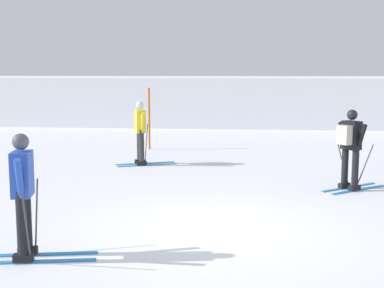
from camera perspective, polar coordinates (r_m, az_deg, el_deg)
ground_plane at (r=8.66m, az=2.09°, el=-9.07°), size 120.00×120.00×0.00m
far_snow_ridge at (r=26.43m, az=4.33°, el=4.80°), size 80.00×7.50×2.17m
skier_black at (r=11.68m, az=16.55°, el=-0.15°), size 1.50×1.27×1.71m
skier_yellow at (r=14.25m, az=-5.51°, el=1.40°), size 1.62×0.96×1.71m
skier_blue at (r=7.44m, az=-17.55°, el=-4.99°), size 1.64×0.99×1.71m
trail_marker_pole at (r=17.03m, az=-4.59°, el=2.71°), size 0.06×0.06×1.96m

